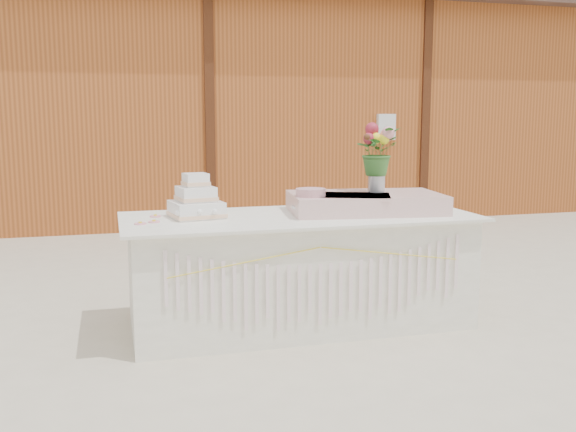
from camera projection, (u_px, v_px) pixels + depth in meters
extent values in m
plane|color=beige|center=(299.00, 324.00, 4.50)|extent=(80.00, 80.00, 0.00)
cube|color=#A35422|center=(190.00, 113.00, 9.98)|extent=(12.00, 4.00, 3.00)
cube|color=#453027|center=(188.00, 3.00, 9.73)|extent=(12.60, 4.60, 0.30)
cube|color=white|center=(300.00, 272.00, 4.44)|extent=(2.28, 0.88, 0.75)
cube|color=white|center=(300.00, 217.00, 4.38)|extent=(2.40, 1.00, 0.02)
cube|color=white|center=(196.00, 209.00, 4.28)|extent=(0.36, 0.36, 0.11)
cube|color=#FFCAA1|center=(196.00, 214.00, 4.28)|extent=(0.38, 0.38, 0.02)
cube|color=white|center=(196.00, 194.00, 4.26)|extent=(0.26, 0.26, 0.10)
cube|color=#FFCAA1|center=(196.00, 198.00, 4.27)|extent=(0.28, 0.28, 0.02)
cube|color=white|center=(196.00, 180.00, 4.25)|extent=(0.17, 0.17, 0.09)
cube|color=#FFCAA1|center=(196.00, 183.00, 4.25)|extent=(0.18, 0.18, 0.02)
cylinder|color=silver|center=(311.00, 215.00, 4.36)|extent=(0.22, 0.22, 0.01)
cylinder|color=silver|center=(311.00, 211.00, 4.36)|extent=(0.06, 0.06, 0.04)
cylinder|color=silver|center=(311.00, 207.00, 4.35)|extent=(0.26, 0.26, 0.01)
cylinder|color=tan|center=(311.00, 197.00, 4.34)|extent=(0.20, 0.20, 0.12)
cube|color=beige|center=(365.00, 203.00, 4.52)|extent=(1.12, 0.74, 0.13)
cylinder|color=silver|center=(376.00, 180.00, 4.59)|extent=(0.12, 0.12, 0.17)
imported|color=#376F2C|center=(377.00, 144.00, 4.55)|extent=(0.39, 0.37, 0.34)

